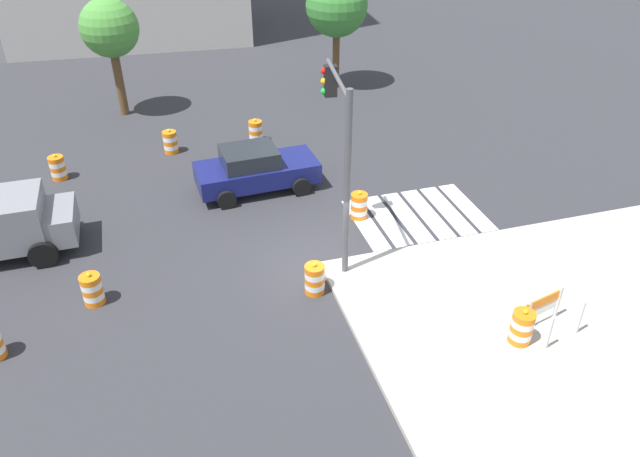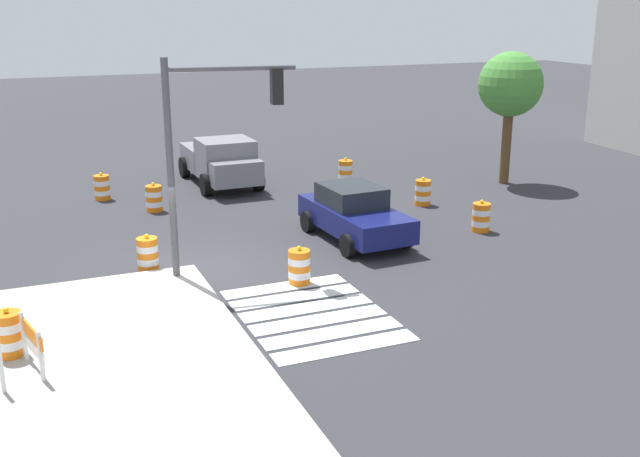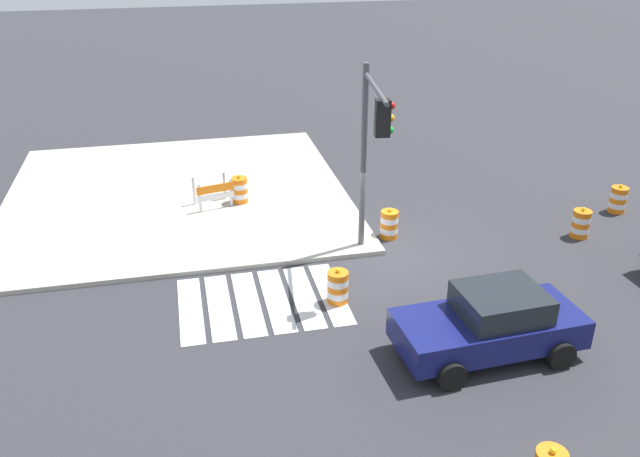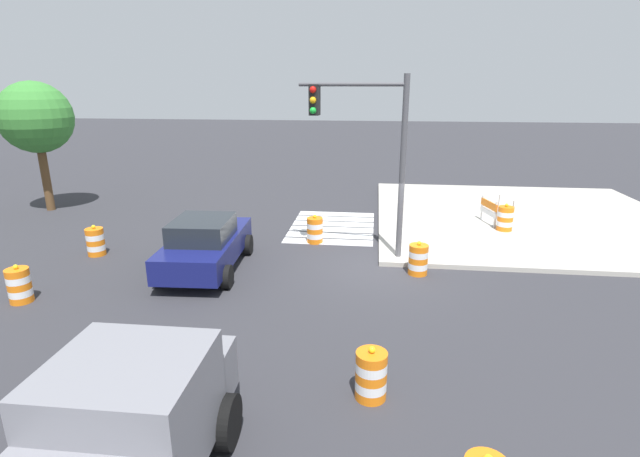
# 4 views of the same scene
# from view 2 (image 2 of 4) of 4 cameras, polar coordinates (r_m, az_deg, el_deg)

# --- Properties ---
(ground_plane) EXTENTS (120.00, 120.00, 0.00)m
(ground_plane) POSITION_cam_2_polar(r_m,az_deg,el_deg) (20.31, -9.61, -3.15)
(ground_plane) COLOR #2D2D33
(crosswalk_stripes) EXTENTS (4.35, 3.20, 0.02)m
(crosswalk_stripes) POSITION_cam_2_polar(r_m,az_deg,el_deg) (17.24, -0.59, -6.57)
(crosswalk_stripes) COLOR silver
(crosswalk_stripes) RESTS_ON ground
(sports_car) EXTENTS (4.39, 2.31, 1.63)m
(sports_car) POSITION_cam_2_polar(r_m,az_deg,el_deg) (22.45, 2.63, 1.18)
(sports_car) COLOR navy
(sports_car) RESTS_ON ground
(pickup_truck) EXTENTS (5.17, 2.39, 1.92)m
(pickup_truck) POSITION_cam_2_polar(r_m,az_deg,el_deg) (29.44, -7.54, 5.13)
(pickup_truck) COLOR slate
(pickup_truck) RESTS_ON ground
(traffic_barrel_near_corner) EXTENTS (0.56, 0.56, 1.02)m
(traffic_barrel_near_corner) POSITION_cam_2_polar(r_m,az_deg,el_deg) (29.78, 1.96, 4.38)
(traffic_barrel_near_corner) COLOR orange
(traffic_barrel_near_corner) RESTS_ON ground
(traffic_barrel_crosswalk_end) EXTENTS (0.56, 0.56, 1.02)m
(traffic_barrel_crosswalk_end) POSITION_cam_2_polar(r_m,az_deg,el_deg) (18.92, -1.60, -2.96)
(traffic_barrel_crosswalk_end) COLOR orange
(traffic_barrel_crosswalk_end) RESTS_ON ground
(traffic_barrel_median_near) EXTENTS (0.56, 0.56, 1.02)m
(traffic_barrel_median_near) POSITION_cam_2_polar(r_m,az_deg,el_deg) (28.28, -16.36, 3.04)
(traffic_barrel_median_near) COLOR orange
(traffic_barrel_median_near) RESTS_ON ground
(traffic_barrel_median_far) EXTENTS (0.56, 0.56, 1.02)m
(traffic_barrel_median_far) POSITION_cam_2_polar(r_m,az_deg,el_deg) (26.65, 7.88, 2.75)
(traffic_barrel_median_far) COLOR orange
(traffic_barrel_median_far) RESTS_ON ground
(traffic_barrel_far_curb) EXTENTS (0.56, 0.56, 1.02)m
(traffic_barrel_far_curb) POSITION_cam_2_polar(r_m,az_deg,el_deg) (20.40, -13.06, -1.92)
(traffic_barrel_far_curb) COLOR orange
(traffic_barrel_far_curb) RESTS_ON ground
(traffic_barrel_lane_center) EXTENTS (0.56, 0.56, 1.02)m
(traffic_barrel_lane_center) POSITION_cam_2_polar(r_m,az_deg,el_deg) (26.22, -12.60, 2.27)
(traffic_barrel_lane_center) COLOR orange
(traffic_barrel_lane_center) RESTS_ON ground
(traffic_barrel_opposite_curb) EXTENTS (0.56, 0.56, 1.02)m
(traffic_barrel_opposite_curb) POSITION_cam_2_polar(r_m,az_deg,el_deg) (23.84, 12.23, 0.85)
(traffic_barrel_opposite_curb) COLOR orange
(traffic_barrel_opposite_curb) RESTS_ON ground
(traffic_barrel_on_sidewalk) EXTENTS (0.56, 0.56, 1.02)m
(traffic_barrel_on_sidewalk) POSITION_cam_2_polar(r_m,az_deg,el_deg) (16.08, -22.74, -7.45)
(traffic_barrel_on_sidewalk) COLOR orange
(traffic_barrel_on_sidewalk) RESTS_ON sidewalk_corner
(construction_barricade) EXTENTS (1.38, 1.04, 1.00)m
(construction_barricade) POSITION_cam_2_polar(r_m,az_deg,el_deg) (15.20, -21.74, -8.25)
(construction_barricade) COLOR silver
(construction_barricade) RESTS_ON sidewalk_corner
(traffic_light_pole) EXTENTS (0.65, 3.27, 5.50)m
(traffic_light_pole) POSITION_cam_2_polar(r_m,az_deg,el_deg) (18.76, -8.07, 7.62)
(traffic_light_pole) COLOR #4C4C51
(traffic_light_pole) RESTS_ON sidewalk_corner
(street_tree_streetside_mid) EXTENTS (2.49, 2.49, 5.15)m
(street_tree_streetside_mid) POSITION_cam_2_polar(r_m,az_deg,el_deg) (30.08, 14.38, 10.54)
(street_tree_streetside_mid) COLOR brown
(street_tree_streetside_mid) RESTS_ON ground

